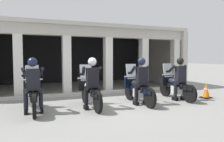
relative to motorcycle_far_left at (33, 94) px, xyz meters
The scene contains 12 objects.
ground_plane 3.98m from the motorcycle_far_left, 49.82° to the left, with size 80.00×80.00×0.00m, color gray.
station_building 5.86m from the motorcycle_far_left, 64.93° to the left, with size 10.62×5.15×3.10m.
kerb_strip 3.20m from the motorcycle_far_left, 40.75° to the left, with size 10.12×0.24×0.12m, color #B7B5AD.
motorcycle_far_left is the anchor object (origin of this frame).
police_officer_far_left 0.52m from the motorcycle_far_left, 90.26° to the right, with size 0.63×0.61×1.58m.
motorcycle_center_left 1.70m from the motorcycle_far_left, ahead, with size 0.62×2.04×1.35m.
police_officer_center_left 1.80m from the motorcycle_far_left, 13.28° to the right, with size 0.63×0.61×1.58m.
motorcycle_center_right 3.40m from the motorcycle_far_left, ahead, with size 0.62×2.04×1.35m.
police_officer_center_right 3.45m from the motorcycle_far_left, ahead, with size 0.63×0.61×1.58m.
motorcycle_far_right 5.10m from the motorcycle_far_left, ahead, with size 0.62×2.04×1.35m.
police_officer_far_right 5.12m from the motorcycle_far_left, ahead, with size 0.63×0.61×1.58m.
traffic_cone_flank 6.36m from the motorcycle_far_left, ahead, with size 0.34×0.34×0.59m.
Camera 1 is at (-2.72, -6.64, 1.58)m, focal length 34.08 mm.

